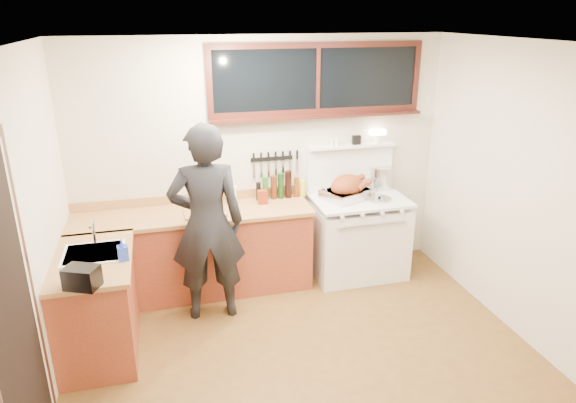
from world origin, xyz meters
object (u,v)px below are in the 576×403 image
object	(u,v)px
vintage_stove	(357,234)
man	(207,224)
roast_turkey	(348,189)
cutting_board	(205,208)

from	to	relation	value
vintage_stove	man	size ratio (longest dim) A/B	0.83
man	roast_turkey	bearing A→B (deg)	17.09
man	cutting_board	size ratio (longest dim) A/B	4.58
man	roast_turkey	world-z (taller)	man
cutting_board	roast_turkey	distance (m)	1.55
man	vintage_stove	bearing A→B (deg)	14.79
man	roast_turkey	xyz separation A→B (m)	(1.57, 0.48, 0.05)
vintage_stove	cutting_board	bearing A→B (deg)	-179.07
roast_turkey	cutting_board	bearing A→B (deg)	-177.73
man	cutting_board	bearing A→B (deg)	86.68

